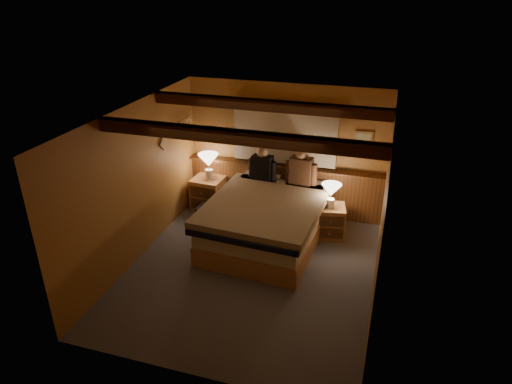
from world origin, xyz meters
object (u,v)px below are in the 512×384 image
at_px(duffel_bag, 212,215).
at_px(lamp_left, 208,162).
at_px(bed, 266,221).
at_px(lamp_right, 331,191).
at_px(nightstand_right, 329,221).
at_px(person_right, 301,169).
at_px(nightstand_left, 208,193).
at_px(person_left, 262,166).

bearing_deg(duffel_bag, lamp_left, 115.76).
distance_m(bed, lamp_right, 1.17).
height_order(nightstand_right, person_right, person_right).
bearing_deg(nightstand_left, person_left, 1.47).
bearing_deg(nightstand_left, bed, -28.45).
xyz_separation_m(nightstand_left, lamp_right, (2.35, -0.40, 0.55)).
bearing_deg(duffel_bag, nightstand_left, 118.69).
bearing_deg(lamp_right, nightstand_left, 170.43).
xyz_separation_m(nightstand_right, person_left, (-1.27, 0.31, 0.74)).
relative_size(lamp_left, lamp_right, 1.14).
distance_m(nightstand_right, person_right, 1.01).
distance_m(nightstand_left, person_left, 1.29).
bearing_deg(person_left, nightstand_left, -175.31).
bearing_deg(person_right, bed, -110.09).
bearing_deg(duffel_bag, person_right, 19.53).
bearing_deg(person_left, lamp_left, -175.29).
xyz_separation_m(person_left, duffel_bag, (-0.80, -0.49, -0.85)).
bearing_deg(lamp_left, lamp_right, -9.67).
bearing_deg(lamp_left, duffel_bag, -65.37).
bearing_deg(bed, person_left, 114.13).
bearing_deg(lamp_right, bed, -153.81).
relative_size(nightstand_right, lamp_left, 1.18).
height_order(bed, lamp_left, lamp_left).
bearing_deg(duffel_bag, bed, -15.95).
bearing_deg(lamp_right, lamp_left, 170.33).
bearing_deg(nightstand_right, lamp_right, -101.46).
bearing_deg(nightstand_left, person_right, 2.58).
xyz_separation_m(nightstand_right, lamp_right, (-0.00, -0.04, 0.58)).
relative_size(bed, nightstand_left, 3.86).
distance_m(nightstand_left, person_right, 1.91).
xyz_separation_m(bed, nightstand_left, (-1.38, 0.87, -0.10)).
bearing_deg(person_right, nightstand_left, -176.61).
bearing_deg(duffel_bag, person_left, 32.68).
height_order(bed, person_left, person_left).
distance_m(bed, nightstand_left, 1.64).
distance_m(nightstand_left, lamp_left, 0.65).
relative_size(person_left, duffel_bag, 1.21).
bearing_deg(person_left, nightstand_right, -6.74).
bearing_deg(person_right, duffel_bag, -157.04).
xyz_separation_m(lamp_left, person_left, (1.04, -0.04, 0.06)).
bearing_deg(person_left, person_right, 7.52).
xyz_separation_m(bed, person_left, (-0.31, 0.83, 0.61)).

